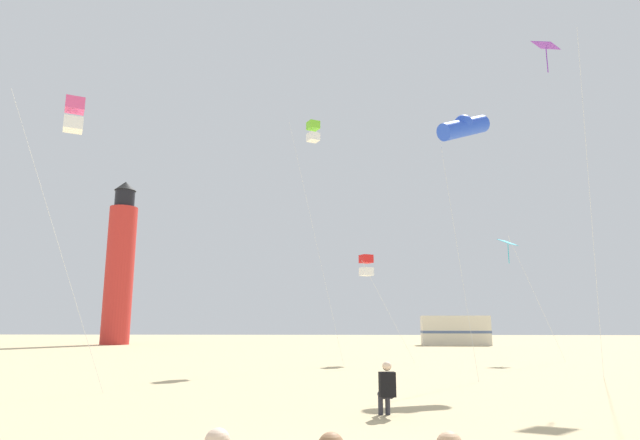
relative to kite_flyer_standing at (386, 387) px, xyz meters
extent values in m
cube|color=black|center=(0.01, -0.08, 0.07)|extent=(0.37, 0.27, 0.52)
sphere|color=beige|center=(0.01, -0.08, 0.45)|extent=(0.20, 0.20, 0.20)
cylinder|color=#2D2D38|center=(0.06, 0.11, -0.17)|extent=(0.19, 0.38, 0.13)
cylinder|color=#2D2D38|center=(0.04, 0.27, -0.40)|extent=(0.11, 0.11, 0.42)
cylinder|color=#2D2D38|center=(-0.10, 0.08, -0.17)|extent=(0.19, 0.38, 0.13)
cylinder|color=#2D2D38|center=(-0.12, 0.24, -0.40)|extent=(0.11, 0.11, 0.42)
cylinder|color=silver|center=(3.24, 7.89, 4.20)|extent=(0.81, 1.15, 9.64)
cylinder|color=blue|center=(3.81, 8.29, 9.02)|extent=(2.45, 2.00, 1.48)
sphere|color=blue|center=(3.81, 8.29, 9.17)|extent=(0.76, 0.76, 0.76)
cylinder|color=silver|center=(1.18, 15.77, 1.96)|extent=(2.75, 2.15, 5.15)
cube|color=red|center=(0.11, 17.14, 4.88)|extent=(0.82, 0.82, 0.44)
cube|color=white|center=(0.11, 17.14, 4.18)|extent=(0.82, 0.82, 0.44)
cylinder|color=silver|center=(-9.41, 2.95, 3.85)|extent=(2.97, 1.30, 8.93)
cube|color=#E54C8C|center=(-10.05, 4.43, 8.67)|extent=(0.82, 0.82, 0.44)
cube|color=white|center=(-10.05, 4.43, 7.97)|extent=(0.82, 0.82, 0.44)
cylinder|color=silver|center=(8.41, 8.26, 6.01)|extent=(0.63, 2.06, 13.26)
cube|color=purple|center=(7.39, 8.57, 12.64)|extent=(1.22, 1.22, 0.40)
cylinder|color=purple|center=(7.39, 8.57, 11.99)|extent=(0.04, 0.04, 1.10)
cylinder|color=silver|center=(-2.54, 14.83, 5.69)|extent=(2.81, 0.46, 12.60)
cube|color=#72D12D|center=(-2.76, 16.23, 12.34)|extent=(0.82, 0.82, 0.44)
cube|color=white|center=(-2.76, 16.23, 11.64)|extent=(0.82, 0.82, 0.44)
cylinder|color=silver|center=(9.09, 16.99, 2.66)|extent=(3.10, 1.75, 6.56)
cube|color=#1EB2D1|center=(8.22, 18.53, 5.94)|extent=(1.22, 1.22, 0.40)
cylinder|color=#1EB2D1|center=(8.22, 18.53, 5.29)|extent=(0.04, 0.04, 1.10)
cylinder|color=red|center=(-24.36, 41.19, 6.39)|extent=(2.80, 2.80, 14.00)
cylinder|color=black|center=(-24.36, 41.19, 14.29)|extent=(2.00, 2.00, 1.80)
cone|color=black|center=(-24.36, 41.19, 15.69)|extent=(2.20, 2.20, 1.00)
cube|color=beige|center=(9.29, 41.21, 0.79)|extent=(6.47, 2.51, 2.80)
cube|color=#4C608C|center=(9.29, 41.21, 0.65)|extent=(6.51, 2.55, 0.24)
camera|label=1|loc=(-0.75, -12.13, 1.33)|focal=29.99mm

